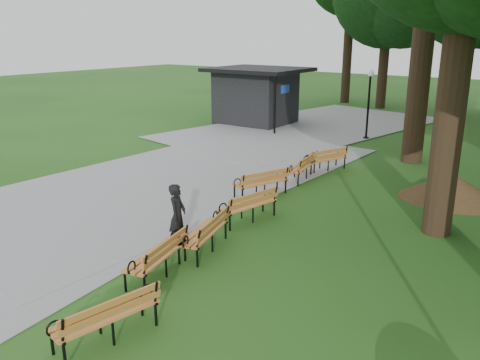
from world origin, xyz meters
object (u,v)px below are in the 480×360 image
Objects in this scene: dirt_mound at (451,187)px; bench_6 at (324,159)px; bench_3 at (247,205)px; bench_2 at (203,233)px; kiosk at (256,96)px; bench_4 at (261,182)px; bench_0 at (105,316)px; bench_5 at (301,167)px; lamp_post at (369,90)px; bench_1 at (156,256)px; person at (178,216)px.

bench_6 is at bearing 171.24° from dirt_mound.
bench_2 is at bearing 19.01° from bench_3.
kiosk is 2.57× the size of bench_4.
bench_0 is at bearing 36.00° from bench_4.
bench_0 and bench_5 have the same top height.
lamp_post is 1.72× the size of bench_1.
kiosk is at bearing -146.77° from bench_5.
bench_0 is at bearing -0.99° from bench_2.
bench_4 is (0.71, -10.06, -1.90)m from lamp_post.
bench_6 is (-0.93, 7.92, 0.00)m from bench_2.
bench_2 is at bearing 36.51° from bench_4.
person is 0.81× the size of bench_4.
bench_5 is 1.00× the size of bench_6.
lamp_post is at bearing 172.62° from bench_1.
dirt_mound is at bearing -32.33° from kiosk.
kiosk is at bearing 4.47° from person.
bench_0 and bench_4 have the same top height.
bench_3 is 5.79m from bench_6.
bench_4 is 1.00× the size of bench_5.
bench_3 is 1.00× the size of bench_6.
bench_1 is (0.63, -1.33, -0.33)m from person.
lamp_post reaches higher than kiosk.
person reaches higher than bench_2.
bench_5 is at bearing -19.74° from person.
bench_5 is (-1.11, 7.99, 0.00)m from bench_1.
bench_2 is 2.19m from bench_3.
bench_2 is 1.00× the size of bench_4.
bench_0 is (-2.70, -10.83, 0.02)m from dirt_mound.
bench_6 is at bearing -42.35° from kiosk.
bench_3 is (-0.30, 3.68, 0.00)m from bench_1.
lamp_post is at bearing -161.14° from bench_3.
person is at bearing 27.92° from bench_4.
bench_2 is 6.57m from bench_5.
bench_3 and bench_6 have the same top height.
kiosk is at bearing 175.74° from lamp_post.
bench_0 and bench_1 have the same top height.
lamp_post is 1.29× the size of dirt_mound.
person reaches higher than bench_0.
person reaches higher than bench_4.
dirt_mound is (4.28, 7.39, -0.35)m from person.
bench_2 and bench_6 have the same top height.
kiosk is 10.31m from bench_6.
kiosk is 17.08m from bench_2.
dirt_mound is at bearing 153.21° from bench_3.
dirt_mound is (5.56, -6.98, -1.92)m from lamp_post.
bench_0 and bench_6 have the same top height.
bench_0 is 11.69m from bench_6.
bench_3 is at bearing 44.89° from bench_4.
bench_3 is at bearing -157.33° from bench_0.
bench_2 is (1.90, -14.20, -1.90)m from lamp_post.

